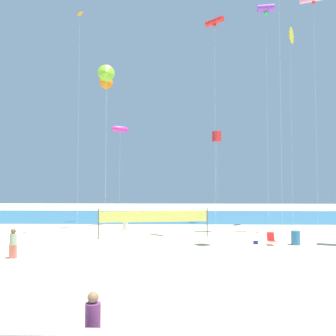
{
  "coord_description": "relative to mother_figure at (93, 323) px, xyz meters",
  "views": [
    {
      "loc": [
        -0.33,
        -19.9,
        4.34
      ],
      "look_at": [
        -1.03,
        6.54,
        5.56
      ],
      "focal_mm": 37.86,
      "sensor_mm": 36.0,
      "label": 1
    }
  ],
  "objects": [
    {
      "name": "kite_yellow_delta",
      "position": [
        13.86,
        27.62,
        18.91
      ],
      "size": [
        1.2,
        1.66,
        20.7
      ],
      "color": "silver",
      "rests_on": "ground"
    },
    {
      "name": "volleyball_net",
      "position": [
        0.18,
        20.05,
        0.75
      ],
      "size": [
        8.86,
        1.43,
        2.4
      ],
      "color": "#4C4C51",
      "rests_on": "ground"
    },
    {
      "name": "kite_violet_tube",
      "position": [
        10.02,
        22.24,
        19.09
      ],
      "size": [
        1.51,
        0.82,
        20.38
      ],
      "color": "silver",
      "rests_on": "ground"
    },
    {
      "name": "kite_lime_delta",
      "position": [
        -4.85,
        25.13,
        14.41
      ],
      "size": [
        1.73,
        0.86,
        16.15
      ],
      "color": "silver",
      "rests_on": "ground"
    },
    {
      "name": "ground_plane",
      "position": [
        2.43,
        11.03,
        -0.89
      ],
      "size": [
        120.0,
        120.0,
        0.0
      ],
      "primitive_type": "plane",
      "color": "beige"
    },
    {
      "name": "trash_barrel",
      "position": [
        10.6,
        16.98,
        -0.39
      ],
      "size": [
        0.63,
        0.63,
        1.0
      ],
      "primitive_type": "cylinder",
      "color": "teal",
      "rests_on": "ground"
    },
    {
      "name": "beachgoer_teal_shirt",
      "position": [
        -2.78,
        24.22,
        0.09
      ],
      "size": [
        0.42,
        0.42,
        1.85
      ],
      "rotation": [
        0.0,
        0.0,
        0.64
      ],
      "color": "white",
      "rests_on": "ground"
    },
    {
      "name": "kite_orange_delta",
      "position": [
        -5.91,
        30.53,
        15.05
      ],
      "size": [
        1.6,
        0.98,
        16.74
      ],
      "color": "silver",
      "rests_on": "ground"
    },
    {
      "name": "kite_red_box",
      "position": [
        6.49,
        30.44,
        8.78
      ],
      "size": [
        0.99,
        0.99,
        10.25
      ],
      "color": "silver",
      "rests_on": "ground"
    },
    {
      "name": "beachgoer_sage_shirt",
      "position": [
        -7.57,
        11.86,
        0.03
      ],
      "size": [
        0.4,
        0.4,
        1.73
      ],
      "rotation": [
        0.0,
        0.0,
        3.7
      ],
      "color": "#EA7260",
      "rests_on": "ground"
    },
    {
      "name": "mother_figure",
      "position": [
        0.0,
        0.0,
        0.0
      ],
      "size": [
        0.38,
        0.38,
        1.67
      ],
      "rotation": [
        0.0,
        0.0,
        0.03
      ],
      "color": "maroon",
      "rests_on": "ground"
    },
    {
      "name": "ocean_band",
      "position": [
        2.43,
        39.68,
        -0.89
      ],
      "size": [
        120.0,
        20.0,
        0.01
      ],
      "primitive_type": "cube",
      "color": "teal",
      "rests_on": "ground"
    },
    {
      "name": "folding_beach_chair",
      "position": [
        8.81,
        16.84,
        -0.43
      ],
      "size": [
        0.52,
        0.65,
        0.89
      ],
      "rotation": [
        0.0,
        0.0,
        0.02
      ],
      "color": "red",
      "rests_on": "ground"
    },
    {
      "name": "beach_handbag",
      "position": [
        7.78,
        17.17,
        -0.77
      ],
      "size": [
        0.31,
        0.15,
        0.25
      ],
      "primitive_type": "cube",
      "color": "navy",
      "rests_on": "ground"
    },
    {
      "name": "kite_red_tube",
      "position": [
        5.22,
        20.11,
        16.95
      ],
      "size": [
        1.55,
        1.47,
        18.15
      ],
      "color": "silver",
      "rests_on": "ground"
    },
    {
      "name": "kite_pink_tube",
      "position": [
        14.17,
        22.01,
        19.72
      ],
      "size": [
        2.28,
        1.2,
        20.9
      ],
      "color": "silver",
      "rests_on": "ground"
    },
    {
      "name": "kite_magenta_inflatable",
      "position": [
        -3.93,
        28.01,
        9.26
      ],
      "size": [
        2.05,
        1.5,
        10.69
      ],
      "color": "silver",
      "rests_on": "ground"
    },
    {
      "name": "kite_orange_diamond",
      "position": [
        -6.4,
        20.93,
        17.57
      ],
      "size": [
        0.56,
        0.57,
        19.36
      ],
      "color": "silver",
      "rests_on": "ground"
    }
  ]
}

